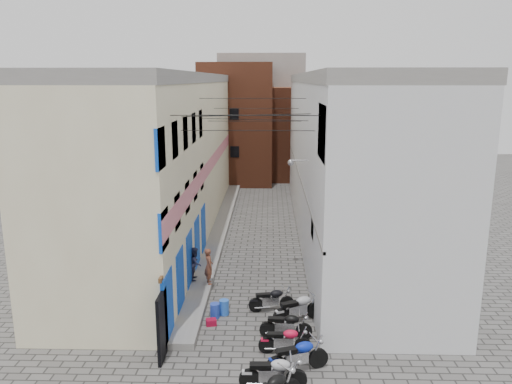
# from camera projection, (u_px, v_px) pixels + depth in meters

# --- Properties ---
(ground) EXTENTS (90.00, 90.00, 0.00)m
(ground) POSITION_uv_depth(u_px,v_px,m) (243.00, 352.00, 16.24)
(ground) COLOR #54524F
(ground) RESTS_ON ground
(plinth) EXTENTS (0.90, 26.00, 0.25)m
(plinth) POSITION_uv_depth(u_px,v_px,m) (220.00, 230.00, 28.94)
(plinth) COLOR gray
(plinth) RESTS_ON ground
(building_left) EXTENTS (5.10, 27.00, 9.00)m
(building_left) POSITION_uv_depth(u_px,v_px,m) (167.00, 155.00, 28.01)
(building_left) COLOR beige
(building_left) RESTS_ON ground
(building_right) EXTENTS (5.94, 26.00, 9.00)m
(building_right) POSITION_uv_depth(u_px,v_px,m) (345.00, 156.00, 27.78)
(building_right) COLOR silver
(building_right) RESTS_ON ground
(building_far_brick_left) EXTENTS (6.00, 6.00, 10.00)m
(building_far_brick_left) POSITION_uv_depth(u_px,v_px,m) (237.00, 123.00, 42.49)
(building_far_brick_left) COLOR brown
(building_far_brick_left) RESTS_ON ground
(building_far_brick_right) EXTENTS (5.00, 6.00, 8.00)m
(building_far_brick_right) POSITION_uv_depth(u_px,v_px,m) (294.00, 133.00, 44.52)
(building_far_brick_right) COLOR brown
(building_far_brick_right) RESTS_ON ground
(building_far_concrete) EXTENTS (8.00, 5.00, 11.00)m
(building_far_concrete) POSITION_uv_depth(u_px,v_px,m) (262.00, 113.00, 48.17)
(building_far_concrete) COLOR gray
(building_far_concrete) RESTS_ON ground
(far_shopfront) EXTENTS (2.00, 0.30, 2.40)m
(far_shopfront) POSITION_uv_depth(u_px,v_px,m) (260.00, 173.00, 40.54)
(far_shopfront) COLOR black
(far_shopfront) RESTS_ON ground
(overhead_wires) EXTENTS (5.80, 13.02, 1.32)m
(overhead_wires) POSITION_uv_depth(u_px,v_px,m) (251.00, 115.00, 22.12)
(overhead_wires) COLOR black
(overhead_wires) RESTS_ON ground
(motorcycle_b) EXTENTS (1.97, 0.65, 1.13)m
(motorcycle_b) POSITION_uv_depth(u_px,v_px,m) (273.00, 371.00, 14.17)
(motorcycle_b) COLOR #B1B0B5
(motorcycle_b) RESTS_ON ground
(motorcycle_c) EXTENTS (2.10, 1.28, 1.16)m
(motorcycle_c) POSITION_uv_depth(u_px,v_px,m) (298.00, 354.00, 15.01)
(motorcycle_c) COLOR #0B22A6
(motorcycle_c) RESTS_ON ground
(motorcycle_d) EXTENTS (1.72, 0.56, 0.99)m
(motorcycle_d) POSITION_uv_depth(u_px,v_px,m) (285.00, 339.00, 16.07)
(motorcycle_d) COLOR red
(motorcycle_d) RESTS_ON ground
(motorcycle_e) EXTENTS (1.84, 0.68, 1.05)m
(motorcycle_e) POSITION_uv_depth(u_px,v_px,m) (286.00, 324.00, 16.99)
(motorcycle_e) COLOR black
(motorcycle_e) RESTS_ON ground
(motorcycle_f) EXTENTS (2.09, 1.44, 1.16)m
(motorcycle_f) POSITION_uv_depth(u_px,v_px,m) (298.00, 307.00, 18.15)
(motorcycle_f) COLOR #AFB0B4
(motorcycle_f) RESTS_ON ground
(motorcycle_g) EXTENTS (1.83, 0.84, 1.02)m
(motorcycle_g) POSITION_uv_depth(u_px,v_px,m) (272.00, 298.00, 19.01)
(motorcycle_g) COLOR black
(motorcycle_g) RESTS_ON ground
(person_a) EXTENTS (0.53, 0.65, 1.55)m
(person_a) POSITION_uv_depth(u_px,v_px,m) (209.00, 266.00, 20.90)
(person_a) COLOR brown
(person_a) RESTS_ON plinth
(person_b) EXTENTS (0.54, 0.69, 1.42)m
(person_b) POSITION_uv_depth(u_px,v_px,m) (195.00, 263.00, 21.39)
(person_b) COLOR #303048
(person_b) RESTS_ON plinth
(water_jug_near) EXTENTS (0.47, 0.47, 0.56)m
(water_jug_near) POSITION_uv_depth(u_px,v_px,m) (215.00, 311.00, 18.52)
(water_jug_near) COLOR blue
(water_jug_near) RESTS_ON ground
(water_jug_far) EXTENTS (0.48, 0.48, 0.57)m
(water_jug_far) POSITION_uv_depth(u_px,v_px,m) (224.00, 307.00, 18.77)
(water_jug_far) COLOR blue
(water_jug_far) RESTS_ON ground
(red_crate) EXTENTS (0.42, 0.35, 0.23)m
(red_crate) POSITION_uv_depth(u_px,v_px,m) (211.00, 322.00, 17.98)
(red_crate) COLOR maroon
(red_crate) RESTS_ON ground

